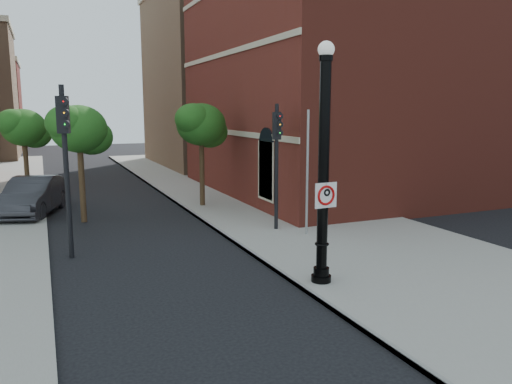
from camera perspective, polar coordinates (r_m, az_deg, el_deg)
name	(u,v)px	position (r m, az deg, el deg)	size (l,w,h in m)	color
ground	(233,306)	(12.33, -2.65, -12.85)	(120.00, 120.00, 0.00)	black
sidewalk_right	(277,209)	(23.44, 2.46, -1.93)	(8.00, 60.00, 0.12)	gray
curb_edge	(196,216)	(22.04, -6.84, -2.69)	(0.10, 60.00, 0.14)	gray
brick_wall_building	(399,83)	(31.81, 16.07, 11.93)	(22.30, 16.30, 12.50)	maroon
bg_building_tan_b	(282,83)	(45.40, 2.97, 12.36)	(22.00, 14.00, 14.00)	#976F52
lamppost	(323,177)	(13.03, 7.70, 1.68)	(0.54, 0.54, 6.35)	black
no_parking_sign	(326,195)	(12.95, 8.00, -0.35)	(0.66, 0.10, 0.66)	white
parked_car	(33,196)	(24.38, -24.15, -0.43)	(1.79, 5.14, 1.69)	#2A2A2E
traffic_signal_left	(65,143)	(16.44, -21.01, 5.23)	(0.41, 0.47, 5.41)	black
traffic_signal_right	(277,147)	(18.82, 2.40, 5.21)	(0.37, 0.43, 4.88)	black
utility_pole	(307,175)	(18.18, 5.88, 1.98)	(0.09, 0.09, 4.66)	#999999
street_tree_a	(80,130)	(21.76, -19.50, 6.67)	(2.69, 2.44, 4.86)	#382816
street_tree_b	(24,129)	(28.11, -24.96, 6.58)	(2.61, 2.36, 4.70)	#382816
street_tree_c	(202,126)	(23.79, -6.24, 7.53)	(2.75, 2.49, 4.96)	#382816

